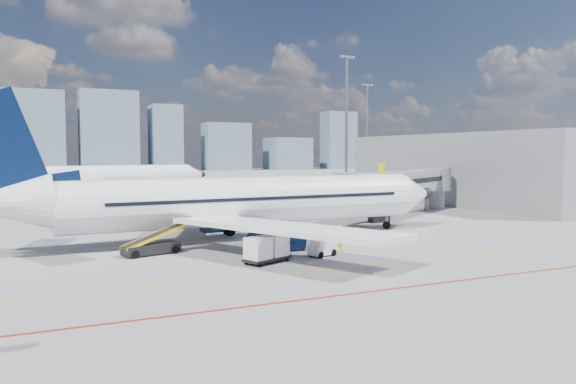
% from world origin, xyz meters
% --- Properties ---
extents(ground, '(420.00, 420.00, 0.00)m').
position_xyz_m(ground, '(0.00, 0.00, 0.00)').
color(ground, gray).
rests_on(ground, ground).
extents(apron_markings, '(90.00, 35.12, 0.01)m').
position_xyz_m(apron_markings, '(-0.58, -3.91, 0.01)').
color(apron_markings, '#D9C00B').
rests_on(apron_markings, ground).
extents(jet_bridge, '(23.55, 15.78, 6.30)m').
position_xyz_m(jet_bridge, '(23.51, 16.91, 3.74)').
color(jet_bridge, gray).
rests_on(jet_bridge, ground).
extents(terminal_block, '(10.00, 42.00, 10.00)m').
position_xyz_m(terminal_block, '(39.95, 26.00, 5.00)').
color(terminal_block, gray).
rests_on(terminal_block, ground).
extents(floodlight_mast_ne, '(3.20, 0.61, 25.45)m').
position_xyz_m(floodlight_mast_ne, '(38.00, 55.00, 13.59)').
color(floodlight_mast_ne, slate).
rests_on(floodlight_mast_ne, ground).
extents(floodlight_mast_far, '(3.20, 0.61, 25.45)m').
position_xyz_m(floodlight_mast_far, '(65.00, 90.00, 13.59)').
color(floodlight_mast_far, slate).
rests_on(floodlight_mast_far, ground).
extents(distant_skyline, '(243.82, 14.99, 31.17)m').
position_xyz_m(distant_skyline, '(-0.99, 190.00, 12.70)').
color(distant_skyline, slate).
rests_on(distant_skyline, ground).
extents(main_aircraft, '(42.14, 36.71, 12.28)m').
position_xyz_m(main_aircraft, '(-1.26, 7.43, 3.22)').
color(main_aircraft, white).
rests_on(main_aircraft, ground).
extents(second_aircraft, '(39.26, 34.07, 11.50)m').
position_xyz_m(second_aircraft, '(-6.09, 63.32, 3.22)').
color(second_aircraft, white).
rests_on(second_aircraft, ground).
extents(baggage_tug, '(2.14, 1.70, 1.31)m').
position_xyz_m(baggage_tug, '(2.13, -1.96, 0.63)').
color(baggage_tug, white).
rests_on(baggage_tug, ground).
extents(cargo_dolly, '(3.60, 2.65, 1.81)m').
position_xyz_m(cargo_dolly, '(-2.26, -2.52, 0.99)').
color(cargo_dolly, black).
rests_on(cargo_dolly, ground).
extents(belt_loader, '(5.98, 2.86, 2.41)m').
position_xyz_m(belt_loader, '(-8.52, 3.84, 0.62)').
color(belt_loader, black).
rests_on(belt_loader, ground).
extents(ramp_worker, '(0.82, 0.83, 1.94)m').
position_xyz_m(ramp_worker, '(4.51, -0.70, 0.97)').
color(ramp_worker, yellow).
rests_on(ramp_worker, ground).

